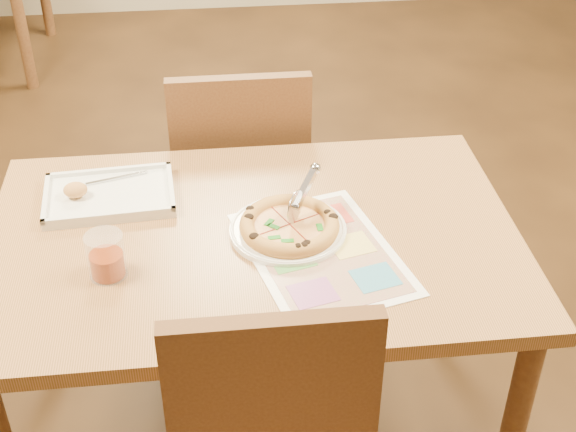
{
  "coord_description": "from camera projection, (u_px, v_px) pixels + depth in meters",
  "views": [
    {
      "loc": [
        -0.09,
        -1.58,
        1.88
      ],
      "look_at": [
        0.09,
        -0.0,
        0.77
      ],
      "focal_mm": 50.0,
      "sensor_mm": 36.0,
      "label": 1
    }
  ],
  "objects": [
    {
      "name": "plate",
      "position": [
        288.0,
        230.0,
        1.96
      ],
      "size": [
        0.35,
        0.35,
        0.02
      ],
      "primitive_type": "cylinder",
      "rotation": [
        0.0,
        0.0,
        0.27
      ],
      "color": "white",
      "rests_on": "dining_table"
    },
    {
      "name": "pizza_cutter",
      "position": [
        302.0,
        194.0,
        1.94
      ],
      "size": [
        0.09,
        0.14,
        0.09
      ],
      "rotation": [
        0.0,
        0.0,
        1.01
      ],
      "color": "silver",
      "rests_on": "pizza"
    },
    {
      "name": "dining_table",
      "position": [
        254.0,
        261.0,
        2.01
      ],
      "size": [
        1.3,
        0.85,
        0.72
      ],
      "color": "#A66D42",
      "rests_on": "ground"
    },
    {
      "name": "pizza",
      "position": [
        289.0,
        226.0,
        1.94
      ],
      "size": [
        0.24,
        0.24,
        0.04
      ],
      "rotation": [
        0.0,
        0.0,
        0.43
      ],
      "color": "#D38E48",
      "rests_on": "plate"
    },
    {
      "name": "appetizer_tray",
      "position": [
        107.0,
        196.0,
        2.07
      ],
      "size": [
        0.35,
        0.25,
        0.06
      ],
      "rotation": [
        0.0,
        0.0,
        0.07
      ],
      "color": "silver",
      "rests_on": "dining_table"
    },
    {
      "name": "glass_tumbler",
      "position": [
        106.0,
        258.0,
        1.8
      ],
      "size": [
        0.09,
        0.09,
        0.11
      ],
      "rotation": [
        0.0,
        0.0,
        0.21
      ],
      "color": "maroon",
      "rests_on": "dining_table"
    },
    {
      "name": "menu",
      "position": [
        322.0,
        253.0,
        1.89
      ],
      "size": [
        0.43,
        0.52,
        0.0
      ],
      "primitive_type": "cube",
      "rotation": [
        0.0,
        0.0,
        0.25
      ],
      "color": "white",
      "rests_on": "dining_table"
    },
    {
      "name": "chair_far",
      "position": [
        240.0,
        161.0,
        2.54
      ],
      "size": [
        0.42,
        0.42,
        0.47
      ],
      "rotation": [
        0.0,
        0.0,
        3.14
      ],
      "color": "brown",
      "rests_on": "ground"
    }
  ]
}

